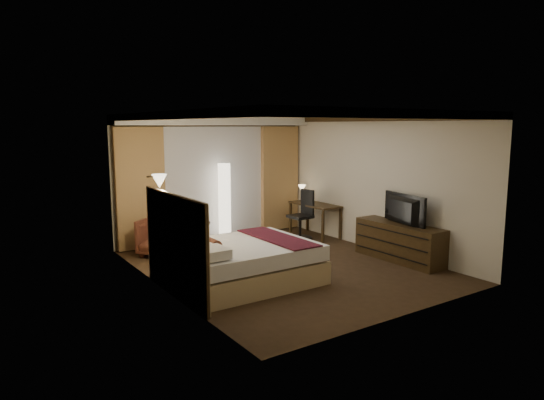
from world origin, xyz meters
TOP-DOWN VIEW (x-y plane):
  - floor at (0.00, 0.00)m, footprint 4.50×5.50m
  - ceiling at (0.00, 0.00)m, footprint 4.50×5.50m
  - back_wall at (0.00, 2.75)m, footprint 4.50×0.02m
  - left_wall at (-2.25, 0.00)m, footprint 0.02×5.50m
  - right_wall at (2.25, 0.00)m, footprint 0.02×5.50m
  - crown_molding at (0.00, 0.00)m, footprint 4.50×5.50m
  - soffit at (0.00, 2.50)m, footprint 4.50×0.50m
  - curtain_sheer at (0.00, 2.67)m, footprint 2.48×0.04m
  - curtain_left_drape at (-1.70, 2.61)m, footprint 1.00×0.14m
  - curtain_right_drape at (1.70, 2.61)m, footprint 1.00×0.14m
  - wall_sconce at (-2.09, 0.51)m, footprint 0.24×0.24m
  - bed at (-1.08, -0.36)m, footprint 2.23×1.74m
  - headboard at (-2.20, -0.36)m, footprint 0.12×2.04m
  - armchair at (-1.52, 1.91)m, footprint 1.07×1.08m
  - side_table at (-0.77, 1.96)m, footprint 0.51×0.51m
  - floor_lamp at (0.08, 2.37)m, footprint 0.36×0.36m
  - desk at (1.95, 1.56)m, footprint 0.55×1.28m
  - desk_lamp at (1.95, 2.05)m, footprint 0.18×0.18m
  - office_chair at (1.50, 1.51)m, footprint 0.55×0.55m
  - dresser at (2.00, -0.88)m, footprint 0.50×1.80m
  - television at (1.97, -0.88)m, footprint 0.86×1.24m

SIDE VIEW (x-z plane):
  - floor at x=0.00m, z-range -0.01..0.01m
  - side_table at x=-0.77m, z-range 0.00..0.56m
  - bed at x=-1.08m, z-range 0.00..0.65m
  - dresser at x=2.00m, z-range 0.00..0.70m
  - desk at x=1.95m, z-range 0.00..0.75m
  - armchair at x=-1.52m, z-range 0.00..0.81m
  - office_chair at x=1.50m, z-range 0.00..1.10m
  - headboard at x=-2.20m, z-range 0.00..1.50m
  - floor_lamp at x=0.08m, z-range 0.00..1.70m
  - desk_lamp at x=1.95m, z-range 0.75..1.09m
  - television at x=1.97m, z-range 0.95..1.10m
  - curtain_sheer at x=0.00m, z-range 0.02..2.48m
  - curtain_left_drape at x=-1.70m, z-range 0.02..2.48m
  - curtain_right_drape at x=1.70m, z-range 0.02..2.48m
  - back_wall at x=0.00m, z-range 0.00..2.70m
  - left_wall at x=-2.25m, z-range 0.00..2.70m
  - right_wall at x=2.25m, z-range 0.00..2.70m
  - wall_sconce at x=-2.09m, z-range 1.50..1.74m
  - soffit at x=0.00m, z-range 2.50..2.70m
  - crown_molding at x=0.00m, z-range 2.58..2.70m
  - ceiling at x=0.00m, z-range 2.70..2.71m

